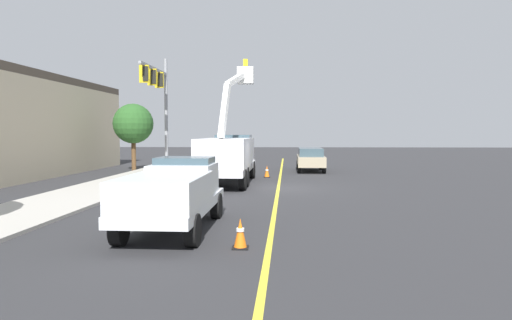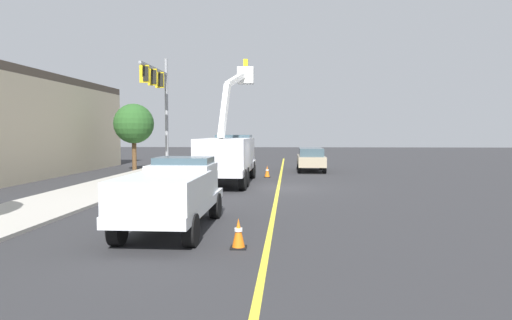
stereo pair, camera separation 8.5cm
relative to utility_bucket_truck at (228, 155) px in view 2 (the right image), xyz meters
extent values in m
plane|color=#2D2D30|center=(-2.01, -2.77, -1.61)|extent=(120.00, 120.00, 0.00)
cube|color=#B2ADA3|center=(-1.73, 5.97, -1.55)|extent=(60.08, 5.46, 0.12)
cube|color=yellow|center=(-2.01, -2.77, -1.60)|extent=(49.98, 1.71, 0.01)
cube|color=white|center=(-0.18, 0.02, -0.71)|extent=(8.27, 2.75, 0.36)
cube|color=white|center=(2.44, -0.06, 0.06)|extent=(2.70, 2.43, 1.60)
cube|color=#384C56|center=(2.64, -0.06, 0.76)|extent=(1.87, 2.15, 0.64)
cube|color=white|center=(-1.16, 0.06, 0.01)|extent=(5.32, 2.66, 1.80)
cube|color=white|center=(-2.25, -0.03, 2.32)|extent=(1.11, 0.61, 2.80)
cube|color=white|center=(-0.72, -0.55, 4.12)|extent=(2.48, 1.08, 1.14)
cube|color=white|center=(0.43, -0.94, 4.41)|extent=(0.90, 0.90, 0.90)
cube|color=yellow|center=(0.43, -0.94, 5.01)|extent=(0.36, 0.24, 0.60)
cylinder|color=black|center=(2.72, 1.06, -1.09)|extent=(1.05, 0.37, 1.04)
cylinder|color=black|center=(2.65, -1.19, -1.09)|extent=(1.05, 0.37, 1.04)
cylinder|color=black|center=(-1.62, 1.19, -1.09)|extent=(1.05, 0.37, 1.04)
cylinder|color=black|center=(-1.69, -1.05, -1.09)|extent=(1.05, 0.37, 1.04)
cylinder|color=black|center=(-2.93, 1.24, -1.09)|extent=(1.05, 0.37, 1.04)
cylinder|color=black|center=(-3.00, -1.01, -1.09)|extent=(1.05, 0.37, 1.04)
cube|color=silver|center=(-11.84, 0.39, -0.86)|extent=(5.66, 2.27, 0.30)
cube|color=silver|center=(-10.61, 0.35, -0.31)|extent=(2.07, 1.99, 1.10)
cube|color=#384C56|center=(-10.41, 0.34, 0.17)|extent=(1.40, 1.80, 0.56)
cube|color=silver|center=(-12.85, 0.42, -0.46)|extent=(3.42, 2.20, 1.10)
cylinder|color=black|center=(-9.96, 1.27, -1.19)|extent=(0.85, 0.33, 0.84)
cylinder|color=black|center=(-10.02, -0.62, -1.19)|extent=(0.85, 0.33, 0.84)
cylinder|color=black|center=(-13.66, 1.39, -1.19)|extent=(0.85, 0.33, 0.84)
cylinder|color=black|center=(-13.72, -0.50, -1.19)|extent=(0.85, 0.33, 0.84)
cube|color=tan|center=(7.70, -5.21, -0.82)|extent=(4.86, 2.05, 0.70)
cube|color=#384C56|center=(7.85, -5.22, -0.22)|extent=(3.51, 1.78, 0.60)
cylinder|color=black|center=(6.04, -6.02, -1.27)|extent=(0.69, 0.26, 0.68)
cylinder|color=black|center=(6.09, -4.31, -1.27)|extent=(0.69, 0.26, 0.68)
cylinder|color=black|center=(9.30, -6.12, -1.27)|extent=(0.69, 0.26, 0.68)
cylinder|color=black|center=(9.35, -4.41, -1.27)|extent=(0.69, 0.26, 0.68)
cube|color=black|center=(-13.81, -1.70, -1.59)|extent=(0.40, 0.40, 0.04)
cone|color=orange|center=(-13.81, -1.70, -1.21)|extent=(0.32, 0.32, 0.71)
cylinder|color=white|center=(-13.81, -1.70, -1.14)|extent=(0.20, 0.20, 0.08)
cube|color=black|center=(3.28, -2.11, -1.59)|extent=(0.40, 0.40, 0.04)
cone|color=orange|center=(3.28, -2.11, -1.21)|extent=(0.32, 0.32, 0.71)
cylinder|color=white|center=(3.28, -2.11, -1.14)|extent=(0.20, 0.20, 0.08)
cylinder|color=gray|center=(5.22, 4.75, 2.28)|extent=(0.22, 0.22, 7.77)
cube|color=gray|center=(2.60, 4.83, 5.13)|extent=(5.26, 0.32, 0.16)
cube|color=gold|center=(3.72, 4.80, 4.58)|extent=(0.14, 0.56, 1.00)
cube|color=black|center=(3.72, 4.70, 4.58)|extent=(0.21, 0.33, 0.84)
cube|color=gold|center=(2.22, 4.84, 4.58)|extent=(0.14, 0.56, 1.00)
cube|color=black|center=(2.22, 4.74, 4.58)|extent=(0.21, 0.33, 0.84)
cube|color=gold|center=(0.72, 4.89, 4.58)|extent=(0.14, 0.56, 1.00)
cube|color=black|center=(0.72, 4.79, 4.58)|extent=(0.21, 0.33, 0.84)
cylinder|color=brown|center=(7.19, 7.65, -0.38)|extent=(0.32, 0.32, 2.46)
sphere|color=#285623|center=(7.19, 7.65, 1.86)|extent=(2.88, 2.88, 2.88)
camera|label=1|loc=(-24.55, -2.51, 1.27)|focal=31.05mm
camera|label=2|loc=(-24.55, -2.60, 1.27)|focal=31.05mm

